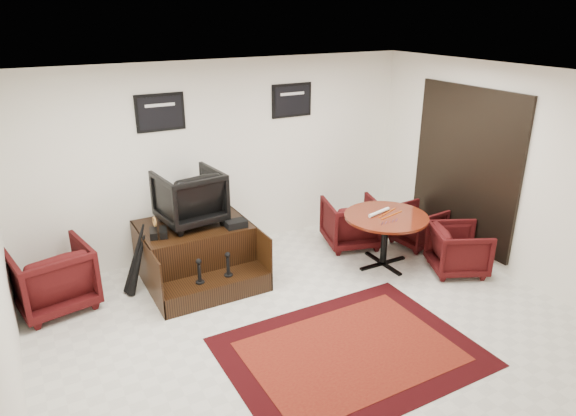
# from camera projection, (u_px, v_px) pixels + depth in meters

# --- Properties ---
(ground) EXTENTS (6.00, 6.00, 0.00)m
(ground) POSITION_uv_depth(u_px,v_px,m) (312.00, 325.00, 5.96)
(ground) COLOR beige
(ground) RESTS_ON ground
(room_shell) EXTENTS (6.02, 5.02, 2.81)m
(room_shell) POSITION_uv_depth(u_px,v_px,m) (341.00, 171.00, 5.60)
(room_shell) COLOR white
(room_shell) RESTS_ON ground
(area_rug) EXTENTS (2.61, 1.96, 0.01)m
(area_rug) POSITION_uv_depth(u_px,v_px,m) (350.00, 352.00, 5.50)
(area_rug) COLOR black
(area_rug) RESTS_ON ground
(shine_podium) EXTENTS (1.44, 1.48, 0.74)m
(shine_podium) POSITION_uv_depth(u_px,v_px,m) (197.00, 254.00, 6.94)
(shine_podium) COLOR black
(shine_podium) RESTS_ON ground
(shine_chair) EXTENTS (0.86, 0.82, 0.81)m
(shine_chair) POSITION_uv_depth(u_px,v_px,m) (189.00, 195.00, 6.77)
(shine_chair) COLOR black
(shine_chair) RESTS_ON shine_podium
(shoes_pair) EXTENTS (0.26, 0.29, 0.09)m
(shoes_pair) POSITION_uv_depth(u_px,v_px,m) (158.00, 233.00, 6.49)
(shoes_pair) COLOR black
(shoes_pair) RESTS_ON shine_podium
(polish_kit) EXTENTS (0.28, 0.20, 0.09)m
(polish_kit) POSITION_uv_depth(u_px,v_px,m) (236.00, 224.00, 6.77)
(polish_kit) COLOR black
(polish_kit) RESTS_ON shine_podium
(umbrella_black) EXTENTS (0.31, 0.11, 0.82)m
(umbrella_black) POSITION_uv_depth(u_px,v_px,m) (138.00, 265.00, 6.49)
(umbrella_black) COLOR black
(umbrella_black) RESTS_ON ground
(umbrella_hooked) EXTENTS (0.35, 0.13, 0.95)m
(umbrella_hooked) POSITION_uv_depth(u_px,v_px,m) (136.00, 258.00, 6.54)
(umbrella_hooked) COLOR black
(umbrella_hooked) RESTS_ON ground
(armchair_side) EXTENTS (1.00, 0.96, 0.89)m
(armchair_side) POSITION_uv_depth(u_px,v_px,m) (52.00, 275.00, 6.18)
(armchair_side) COLOR black
(armchair_side) RESTS_ON ground
(meeting_table) EXTENTS (1.16, 1.16, 0.76)m
(meeting_table) POSITION_uv_depth(u_px,v_px,m) (386.00, 222.00, 7.14)
(meeting_table) COLOR #4F160B
(meeting_table) RESTS_ON ground
(table_chair_back) EXTENTS (0.96, 0.93, 0.81)m
(table_chair_back) POSITION_uv_depth(u_px,v_px,m) (351.00, 220.00, 7.86)
(table_chair_back) COLOR black
(table_chair_back) RESTS_ON ground
(table_chair_window) EXTENTS (0.67, 0.71, 0.68)m
(table_chair_window) POSITION_uv_depth(u_px,v_px,m) (418.00, 224.00, 7.90)
(table_chair_window) COLOR black
(table_chair_window) RESTS_ON ground
(table_chair_corner) EXTENTS (0.91, 0.93, 0.73)m
(table_chair_corner) POSITION_uv_depth(u_px,v_px,m) (459.00, 247.00, 7.07)
(table_chair_corner) COLOR black
(table_chair_corner) RESTS_ON ground
(paper_roll) EXTENTS (0.42, 0.15, 0.05)m
(paper_roll) POSITION_uv_depth(u_px,v_px,m) (379.00, 212.00, 7.15)
(paper_roll) COLOR silver
(paper_roll) RESTS_ON meeting_table
(table_clutter) EXTENTS (0.56, 0.39, 0.01)m
(table_clutter) POSITION_uv_depth(u_px,v_px,m) (389.00, 215.00, 7.09)
(table_clutter) COLOR #DA590C
(table_clutter) RESTS_ON meeting_table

